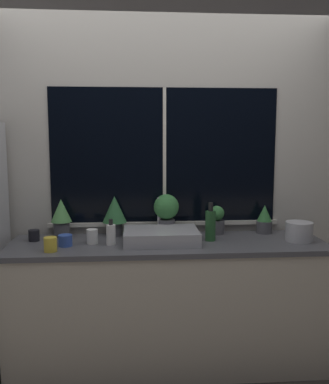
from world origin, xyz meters
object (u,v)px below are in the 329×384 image
at_px(potted_plant_far_left, 61,216).
at_px(potted_plant_right, 217,220).
at_px(sink, 161,236).
at_px(potted_plant_far_right, 264,220).
at_px(mug_white, 92,236).
at_px(mug_black, 34,235).
at_px(bottle_tall, 210,225).
at_px(soap_bottle, 111,234).
at_px(kettle, 299,231).
at_px(potted_plant_left, 115,212).
at_px(potted_plant_center, 166,211).
at_px(mug_yellow, 50,244).
at_px(mug_blue, 65,240).

distance_m(potted_plant_far_left, potted_plant_right, 1.14).
height_order(sink, potted_plant_far_right, sink).
relative_size(sink, mug_white, 5.12).
bearing_deg(mug_black, mug_white, -14.38).
relative_size(bottle_tall, mug_white, 2.70).
bearing_deg(potted_plant_far_left, bottle_tall, -10.63).
xyz_separation_m(potted_plant_far_left, potted_plant_right, (1.14, -0.00, -0.05)).
xyz_separation_m(sink, mug_black, (-0.88, 0.11, -0.01)).
bearing_deg(mug_white, sink, -0.23).
relative_size(potted_plant_far_right, mug_black, 2.72).
bearing_deg(mug_white, potted_plant_far_left, 137.49).
height_order(potted_plant_far_right, soap_bottle, potted_plant_far_right).
relative_size(potted_plant_far_right, kettle, 1.14).
bearing_deg(potted_plant_far_right, soap_bottle, -167.06).
xyz_separation_m(potted_plant_left, mug_black, (-0.56, -0.11, -0.13)).
xyz_separation_m(potted_plant_left, soap_bottle, (-0.02, -0.26, -0.10)).
distance_m(mug_white, kettle, 1.43).
xyz_separation_m(potted_plant_far_left, potted_plant_center, (0.76, 0.00, 0.02)).
relative_size(potted_plant_far_left, bottle_tall, 1.02).
relative_size(potted_plant_center, mug_white, 3.04).
xyz_separation_m(potted_plant_far_left, mug_yellow, (-0.01, -0.40, -0.11)).
relative_size(potted_plant_far_left, soap_bottle, 1.57).
bearing_deg(soap_bottle, potted_plant_left, 86.49).
bearing_deg(mug_black, potted_plant_far_right, 3.87).
bearing_deg(mug_blue, mug_white, 16.96).
xyz_separation_m(sink, mug_yellow, (-0.72, -0.18, 0.00)).
bearing_deg(sink, mug_blue, -175.45).
distance_m(soap_bottle, mug_white, 0.14).
bearing_deg(potted_plant_center, potted_plant_far_right, 0.00).
height_order(potted_plant_right, mug_white, potted_plant_right).
xyz_separation_m(mug_yellow, kettle, (1.68, 0.14, 0.03)).
relative_size(potted_plant_left, soap_bottle, 1.68).
xyz_separation_m(sink, kettle, (0.96, -0.04, 0.03)).
bearing_deg(mug_white, bottle_tall, 1.50).
xyz_separation_m(sink, mug_white, (-0.47, 0.00, 0.00)).
relative_size(bottle_tall, mug_blue, 2.93).
relative_size(bottle_tall, mug_black, 3.43).
relative_size(potted_plant_left, potted_plant_right, 1.39).
xyz_separation_m(potted_plant_far_left, soap_bottle, (0.37, -0.26, -0.08)).
height_order(potted_plant_left, potted_plant_center, potted_plant_center).
distance_m(potted_plant_far_right, mug_black, 1.68).
relative_size(potted_plant_center, kettle, 1.62).
distance_m(bottle_tall, mug_blue, 1.00).
xyz_separation_m(potted_plant_far_right, kettle, (0.17, -0.26, -0.03)).
bearing_deg(potted_plant_far_right, kettle, -57.06).
relative_size(soap_bottle, mug_white, 1.77).
relative_size(potted_plant_right, bottle_tall, 0.79).
xyz_separation_m(potted_plant_left, mug_blue, (-0.32, -0.27, -0.13)).
height_order(potted_plant_far_left, potted_plant_far_right, potted_plant_far_left).
distance_m(potted_plant_right, bottle_tall, 0.22).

